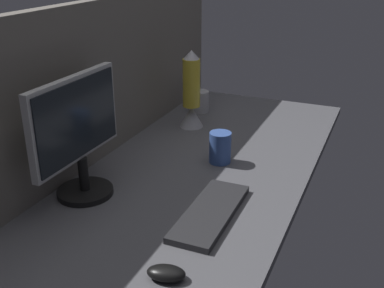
{
  "coord_description": "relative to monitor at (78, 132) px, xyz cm",
  "views": [
    {
      "loc": [
        -140.63,
        -60.09,
        74.27
      ],
      "look_at": [
        -13.19,
        0.0,
        14.0
      ],
      "focal_mm": 43.64,
      "sensor_mm": 36.0,
      "label": 1
    }
  ],
  "objects": [
    {
      "name": "ground_plane",
      "position": [
        32.98,
        -25.11,
        -22.91
      ],
      "size": [
        180.0,
        80.0,
        3.0
      ],
      "primitive_type": "cube",
      "color": "#515156"
    },
    {
      "name": "monitor",
      "position": [
        0.0,
        0.0,
        0.0
      ],
      "size": [
        40.34,
        18.0,
        38.87
      ],
      "color": "black",
      "rests_on": "ground_plane"
    },
    {
      "name": "lava_lamp",
      "position": [
        69.82,
        -7.59,
        -7.13
      ],
      "size": [
        10.4,
        10.4,
        34.04
      ],
      "color": "#A5A5AD",
      "rests_on": "ground_plane"
    },
    {
      "name": "cubicle_wall_back",
      "position": [
        32.98,
        12.39,
        7.13
      ],
      "size": [
        180.0,
        5.0,
        57.07
      ],
      "color": "slate",
      "rests_on": "ground_plane"
    },
    {
      "name": "keyboard",
      "position": [
        3.99,
        -42.5,
        -20.41
      ],
      "size": [
        37.15,
        13.45,
        2.0
      ],
      "primitive_type": "cube",
      "rotation": [
        0.0,
        0.0,
        0.01
      ],
      "color": "#262628",
      "rests_on": "ground_plane"
    },
    {
      "name": "mouse",
      "position": [
        -26.96,
        -43.26,
        -19.71
      ],
      "size": [
        7.56,
        10.59,
        3.4
      ],
      "primitive_type": "ellipsoid",
      "rotation": [
        0.0,
        0.0,
        0.22
      ],
      "color": "black",
      "rests_on": "ground_plane"
    },
    {
      "name": "mug_ceramic_blue",
      "position": [
        40.11,
        -32.08,
        -15.56
      ],
      "size": [
        8.04,
        8.04,
        11.7
      ],
      "color": "#38569E",
      "rests_on": "ground_plane"
    },
    {
      "name": "mug_steel",
      "position": [
        89.71,
        -3.34,
        -16.28
      ],
      "size": [
        8.71,
        8.71,
        10.25
      ],
      "color": "#B2B2B7",
      "rests_on": "ground_plane"
    }
  ]
}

